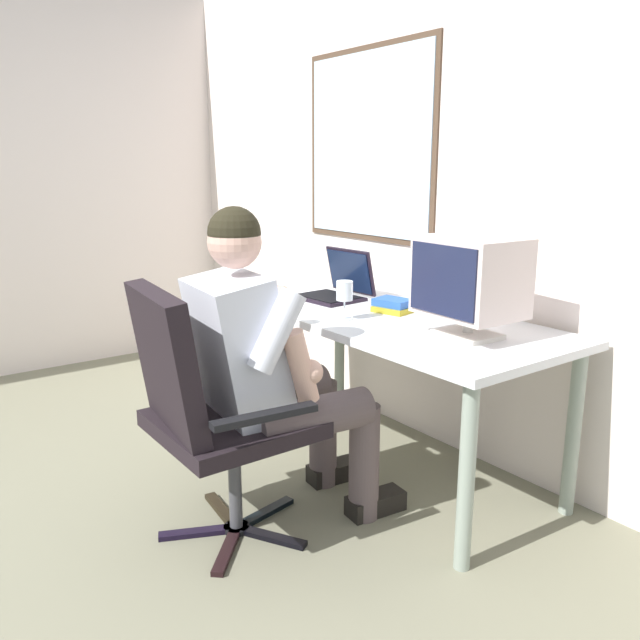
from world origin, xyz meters
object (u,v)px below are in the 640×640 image
office_chair (204,401)px  wine_glass (345,293)px  laptop (338,285)px  book_stack (393,305)px  person_seated (271,364)px  desk (388,333)px  crt_monitor (470,278)px

office_chair → wine_glass: bearing=99.0°
laptop → wine_glass: 0.46m
office_chair → book_stack: 1.02m
person_seated → desk: bearing=97.7°
person_seated → wine_glass: 0.52m
wine_glass → book_stack: size_ratio=0.86×
desk → person_seated: (0.09, -0.67, 0.00)m
desk → person_seated: bearing=-82.3°
person_seated → office_chair: bearing=-95.6°
person_seated → crt_monitor: (0.36, 0.66, 0.31)m
laptop → book_stack: bearing=1.3°
book_stack → laptop: bearing=-178.7°
office_chair → laptop: 1.13m
person_seated → laptop: bearing=125.8°
office_chair → crt_monitor: 1.09m
person_seated → book_stack: bearing=100.1°
desk → laptop: laptop is taller
office_chair → crt_monitor: (0.39, 0.93, 0.40)m
desk → book_stack: size_ratio=8.44×
desk → office_chair: office_chair is taller
office_chair → person_seated: 0.29m
desk → wine_glass: (-0.05, -0.21, 0.19)m
office_chair → crt_monitor: size_ratio=2.51×
person_seated → book_stack: 0.75m
desk → laptop: bearing=173.0°
crt_monitor → wine_glass: size_ratio=2.30×
office_chair → book_stack: office_chair is taller
crt_monitor → wine_glass: (-0.50, -0.21, -0.12)m
crt_monitor → person_seated: bearing=-118.6°
person_seated → laptop: (-0.52, 0.72, 0.14)m
crt_monitor → book_stack: (-0.49, 0.07, -0.20)m
person_seated → wine_glass: size_ratio=7.38×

